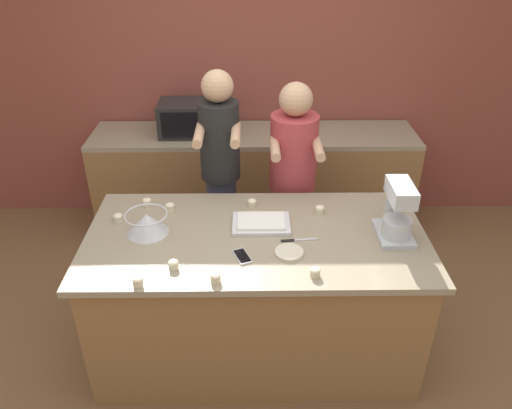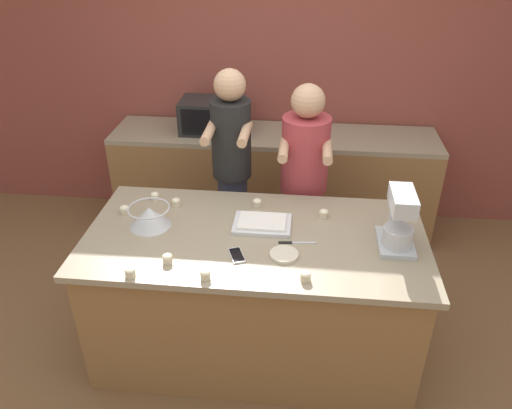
# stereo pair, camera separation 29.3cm
# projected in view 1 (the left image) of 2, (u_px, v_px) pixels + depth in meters

# --- Properties ---
(ground_plane) EXTENTS (16.00, 16.00, 0.00)m
(ground_plane) POSITION_uv_depth(u_px,v_px,m) (256.00, 344.00, 3.44)
(ground_plane) COLOR brown
(back_wall) EXTENTS (10.00, 0.06, 2.70)m
(back_wall) POSITION_uv_depth(u_px,v_px,m) (254.00, 74.00, 4.38)
(back_wall) COLOR brown
(back_wall) RESTS_ON ground_plane
(island_counter) EXTENTS (2.04, 1.03, 0.91)m
(island_counter) POSITION_uv_depth(u_px,v_px,m) (256.00, 293.00, 3.21)
(island_counter) COLOR olive
(island_counter) RESTS_ON ground_plane
(back_counter) EXTENTS (2.80, 0.60, 0.93)m
(back_counter) POSITION_uv_depth(u_px,v_px,m) (254.00, 181.00, 4.53)
(back_counter) COLOR olive
(back_counter) RESTS_ON ground_plane
(person_left) EXTENTS (0.30, 0.48, 1.70)m
(person_left) POSITION_uv_depth(u_px,v_px,m) (221.00, 177.00, 3.60)
(person_left) COLOR #33384C
(person_left) RESTS_ON ground_plane
(person_right) EXTENTS (0.35, 0.51, 1.61)m
(person_right) POSITION_uv_depth(u_px,v_px,m) (292.00, 185.00, 3.65)
(person_right) COLOR brown
(person_right) RESTS_ON ground_plane
(stand_mixer) EXTENTS (0.20, 0.30, 0.35)m
(stand_mixer) POSITION_uv_depth(u_px,v_px,m) (397.00, 214.00, 2.89)
(stand_mixer) COLOR #B2B7BC
(stand_mixer) RESTS_ON island_counter
(mixing_bowl) EXTENTS (0.26, 0.26, 0.13)m
(mixing_bowl) POSITION_uv_depth(u_px,v_px,m) (147.00, 222.00, 2.97)
(mixing_bowl) COLOR #BCBCC1
(mixing_bowl) RESTS_ON island_counter
(baking_tray) EXTENTS (0.35, 0.25, 0.04)m
(baking_tray) POSITION_uv_depth(u_px,v_px,m) (261.00, 223.00, 3.06)
(baking_tray) COLOR silver
(baking_tray) RESTS_ON island_counter
(microwave_oven) EXTENTS (0.54, 0.35, 0.28)m
(microwave_oven) POSITION_uv_depth(u_px,v_px,m) (192.00, 118.00, 4.21)
(microwave_oven) COLOR black
(microwave_oven) RESTS_ON back_counter
(cell_phone) EXTENTS (0.12, 0.16, 0.01)m
(cell_phone) POSITION_uv_depth(u_px,v_px,m) (242.00, 256.00, 2.78)
(cell_phone) COLOR silver
(cell_phone) RESTS_ON island_counter
(small_plate) EXTENTS (0.16, 0.16, 0.02)m
(small_plate) POSITION_uv_depth(u_px,v_px,m) (289.00, 252.00, 2.81)
(small_plate) COLOR beige
(small_plate) RESTS_ON island_counter
(knife) EXTENTS (0.22, 0.04, 0.01)m
(knife) POSITION_uv_depth(u_px,v_px,m) (297.00, 240.00, 2.93)
(knife) COLOR #BCBCC1
(knife) RESTS_ON island_counter
(cupcake_0) EXTENTS (0.06, 0.06, 0.06)m
(cupcake_0) POSITION_uv_depth(u_px,v_px,m) (395.00, 215.00, 3.13)
(cupcake_0) COLOR beige
(cupcake_0) RESTS_ON island_counter
(cupcake_1) EXTENTS (0.06, 0.06, 0.06)m
(cupcake_1) POSITION_uv_depth(u_px,v_px,m) (138.00, 281.00, 2.56)
(cupcake_1) COLOR beige
(cupcake_1) RESTS_ON island_counter
(cupcake_2) EXTENTS (0.06, 0.06, 0.06)m
(cupcake_2) POSITION_uv_depth(u_px,v_px,m) (315.00, 272.00, 2.63)
(cupcake_2) COLOR beige
(cupcake_2) RESTS_ON island_counter
(cupcake_3) EXTENTS (0.06, 0.06, 0.06)m
(cupcake_3) POSITION_uv_depth(u_px,v_px,m) (215.00, 278.00, 2.59)
(cupcake_3) COLOR beige
(cupcake_3) RESTS_ON island_counter
(cupcake_4) EXTENTS (0.06, 0.06, 0.06)m
(cupcake_4) POSITION_uv_depth(u_px,v_px,m) (320.00, 209.00, 3.18)
(cupcake_4) COLOR beige
(cupcake_4) RESTS_ON island_counter
(cupcake_5) EXTENTS (0.06, 0.06, 0.06)m
(cupcake_5) POSITION_uv_depth(u_px,v_px,m) (118.00, 218.00, 3.09)
(cupcake_5) COLOR beige
(cupcake_5) RESTS_ON island_counter
(cupcake_6) EXTENTS (0.06, 0.06, 0.06)m
(cupcake_6) POSITION_uv_depth(u_px,v_px,m) (147.00, 202.00, 3.26)
(cupcake_6) COLOR beige
(cupcake_6) RESTS_ON island_counter
(cupcake_7) EXTENTS (0.06, 0.06, 0.06)m
(cupcake_7) POSITION_uv_depth(u_px,v_px,m) (173.00, 264.00, 2.68)
(cupcake_7) COLOR beige
(cupcake_7) RESTS_ON island_counter
(cupcake_8) EXTENTS (0.06, 0.06, 0.06)m
(cupcake_8) POSITION_uv_depth(u_px,v_px,m) (170.00, 207.00, 3.21)
(cupcake_8) COLOR beige
(cupcake_8) RESTS_ON island_counter
(cupcake_9) EXTENTS (0.06, 0.06, 0.06)m
(cupcake_9) POSITION_uv_depth(u_px,v_px,m) (252.00, 203.00, 3.25)
(cupcake_9) COLOR beige
(cupcake_9) RESTS_ON island_counter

